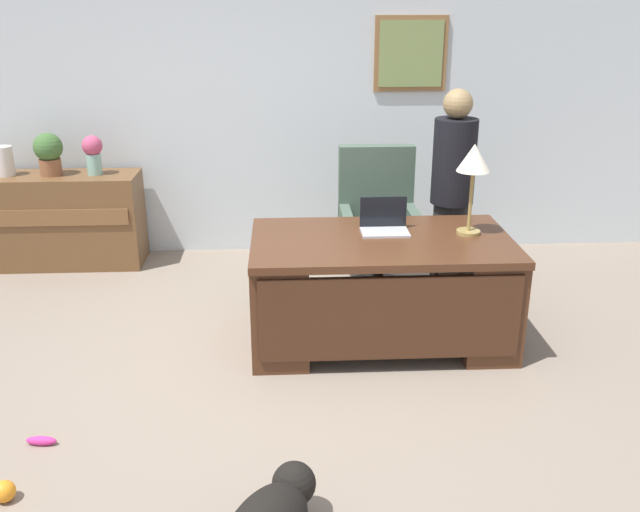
% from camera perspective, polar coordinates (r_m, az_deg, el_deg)
% --- Properties ---
extents(ground_plane, '(12.00, 12.00, 0.00)m').
position_cam_1_polar(ground_plane, '(4.29, -3.20, -10.90)').
color(ground_plane, gray).
extents(back_wall, '(7.00, 0.16, 2.70)m').
position_cam_1_polar(back_wall, '(6.33, -3.38, 12.41)').
color(back_wall, silver).
rests_on(back_wall, ground_plane).
extents(desk, '(1.72, 0.99, 0.74)m').
position_cam_1_polar(desk, '(4.71, 5.00, -2.56)').
color(desk, '#4C2B19').
rests_on(desk, ground_plane).
extents(credenza, '(1.38, 0.50, 0.81)m').
position_cam_1_polar(credenza, '(6.49, -20.41, 2.77)').
color(credenza, brown).
rests_on(credenza, ground_plane).
extents(armchair, '(0.60, 0.59, 1.14)m').
position_cam_1_polar(armchair, '(5.57, 4.72, 2.26)').
color(armchair, '#475B4C').
rests_on(armchair, ground_plane).
extents(person_standing, '(0.32, 0.32, 1.62)m').
position_cam_1_polar(person_standing, '(5.34, 10.73, 4.91)').
color(person_standing, '#262323').
rests_on(person_standing, ground_plane).
extents(laptop, '(0.32, 0.22, 0.22)m').
position_cam_1_polar(laptop, '(4.75, 5.27, 2.69)').
color(laptop, '#B2B5BA').
rests_on(laptop, desk).
extents(desk_lamp, '(0.22, 0.22, 0.61)m').
position_cam_1_polar(desk_lamp, '(4.67, 12.46, 7.39)').
color(desk_lamp, '#9E8447').
rests_on(desk_lamp, desk).
extents(vase_with_flowers, '(0.17, 0.17, 0.33)m').
position_cam_1_polar(vase_with_flowers, '(6.26, -18.09, 8.06)').
color(vase_with_flowers, '#89BCAD').
rests_on(vase_with_flowers, credenza).
extents(vase_empty, '(0.16, 0.16, 0.25)m').
position_cam_1_polar(vase_empty, '(6.50, -24.44, 7.09)').
color(vase_empty, silver).
rests_on(vase_empty, credenza).
extents(potted_plant, '(0.24, 0.24, 0.36)m').
position_cam_1_polar(potted_plant, '(6.36, -21.32, 7.93)').
color(potted_plant, brown).
rests_on(potted_plant, credenza).
extents(dog_toy_ball, '(0.10, 0.10, 0.10)m').
position_cam_1_polar(dog_toy_ball, '(3.76, -24.43, -17.13)').
color(dog_toy_ball, orange).
rests_on(dog_toy_ball, ground_plane).
extents(dog_toy_bone, '(0.17, 0.07, 0.05)m').
position_cam_1_polar(dog_toy_bone, '(4.09, -21.84, -13.85)').
color(dog_toy_bone, '#D8338C').
rests_on(dog_toy_bone, ground_plane).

